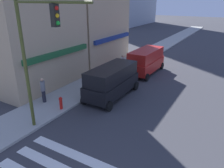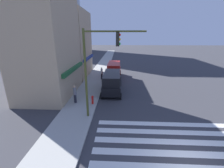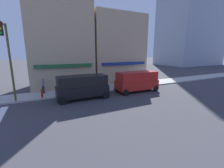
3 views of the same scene
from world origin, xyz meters
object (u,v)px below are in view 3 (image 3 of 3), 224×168
object	(u,v)px
van_red	(137,81)
pedestrian_grey_coat	(43,85)
traffic_signal	(7,51)
fire_hydrant	(42,93)
pedestrian_white_shirt	(118,81)
van_black	(82,86)

from	to	relation	value
van_red	pedestrian_grey_coat	distance (m)	10.60
traffic_signal	pedestrian_grey_coat	world-z (taller)	traffic_signal
pedestrian_grey_coat	fire_hydrant	distance (m)	1.81
fire_hydrant	pedestrian_grey_coat	bearing A→B (deg)	83.82
traffic_signal	pedestrian_white_shirt	world-z (taller)	traffic_signal
van_red	fire_hydrant	size ratio (longest dim) A/B	5.97
traffic_signal	fire_hydrant	bearing A→B (deg)	22.55
van_red	pedestrian_white_shirt	xyz separation A→B (m)	(-1.50, 1.81, -0.21)
van_black	fire_hydrant	size ratio (longest dim) A/B	5.95
van_black	pedestrian_white_shirt	bearing A→B (deg)	19.46
van_red	pedestrian_grey_coat	xyz separation A→B (m)	(-10.02, 3.44, -0.21)
van_red	fire_hydrant	world-z (taller)	van_red
van_black	van_red	distance (m)	6.54
traffic_signal	van_red	bearing A→B (deg)	-3.51
pedestrian_white_shirt	fire_hydrant	size ratio (longest dim) A/B	2.10
traffic_signal	pedestrian_white_shirt	size ratio (longest dim) A/B	3.93
van_red	pedestrian_white_shirt	world-z (taller)	van_red
van_black	fire_hydrant	distance (m)	4.10
van_black	van_red	xyz separation A→B (m)	(6.54, 0.00, 0.00)
van_black	pedestrian_grey_coat	bearing A→B (deg)	135.08
traffic_signal	pedestrian_grey_coat	size ratio (longest dim) A/B	3.93
van_black	pedestrian_white_shirt	size ratio (longest dim) A/B	2.83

